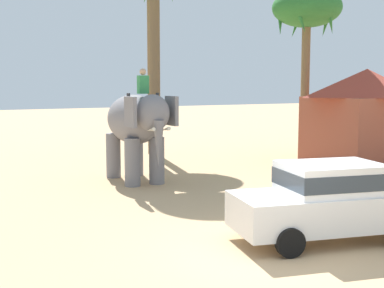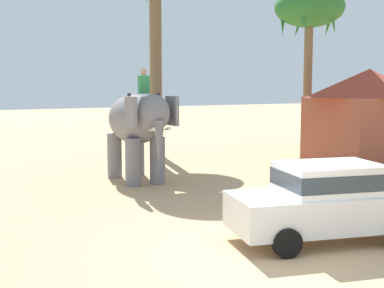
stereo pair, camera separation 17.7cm
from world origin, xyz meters
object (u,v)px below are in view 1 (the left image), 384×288
object	(u,v)px
elephant_with_mahout	(137,124)
motorcycle_fourth_in_row	(383,190)
roadside_hut	(366,112)
motorcycle_far_in_row	(345,182)
car_sedan_foreground	(329,198)
palm_tree_near_hut	(307,12)

from	to	relation	value
elephant_with_mahout	motorcycle_fourth_in_row	xyz separation A→B (m)	(4.71, -6.59, -1.53)
motorcycle_fourth_in_row	roadside_hut	xyz separation A→B (m)	(5.86, 6.56, 1.66)
motorcycle_fourth_in_row	motorcycle_far_in_row	distance (m)	1.39
motorcycle_fourth_in_row	roadside_hut	world-z (taller)	roadside_hut
car_sedan_foreground	roadside_hut	world-z (taller)	roadside_hut
car_sedan_foreground	palm_tree_near_hut	world-z (taller)	palm_tree_near_hut
motorcycle_far_in_row	roadside_hut	size ratio (longest dim) A/B	0.36
elephant_with_mahout	roadside_hut	world-z (taller)	roadside_hut
elephant_with_mahout	motorcycle_far_in_row	xyz separation A→B (m)	(4.64, -5.19, -1.53)
car_sedan_foreground	roadside_hut	size ratio (longest dim) A/B	0.87
elephant_with_mahout	roadside_hut	xyz separation A→B (m)	(10.57, -0.03, 0.13)
elephant_with_mahout	motorcycle_far_in_row	bearing A→B (deg)	-48.20
motorcycle_far_in_row	roadside_hut	bearing A→B (deg)	41.08
motorcycle_fourth_in_row	palm_tree_near_hut	distance (m)	12.22
motorcycle_fourth_in_row	elephant_with_mahout	bearing A→B (deg)	125.54
elephant_with_mahout	motorcycle_fourth_in_row	distance (m)	8.24
elephant_with_mahout	motorcycle_far_in_row	size ratio (longest dim) A/B	2.17
motorcycle_fourth_in_row	motorcycle_far_in_row	size ratio (longest dim) A/B	0.99
motorcycle_fourth_in_row	palm_tree_near_hut	world-z (taller)	palm_tree_near_hut
motorcycle_far_in_row	palm_tree_near_hut	world-z (taller)	palm_tree_near_hut
motorcycle_fourth_in_row	car_sedan_foreground	bearing A→B (deg)	-153.41
car_sedan_foreground	motorcycle_far_in_row	xyz separation A→B (m)	(3.45, 3.15, -0.46)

